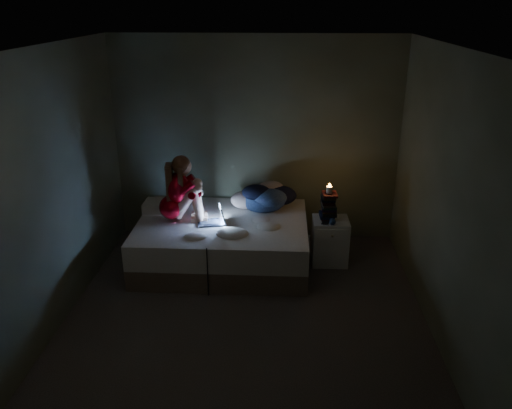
# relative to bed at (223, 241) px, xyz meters

# --- Properties ---
(floor) EXTENTS (3.60, 3.80, 0.02)m
(floor) POSITION_rel_bed_xyz_m (0.35, -1.10, -0.28)
(floor) COLOR #2B2825
(floor) RESTS_ON ground
(ceiling) EXTENTS (3.60, 3.80, 0.02)m
(ceiling) POSITION_rel_bed_xyz_m (0.35, -1.10, 2.34)
(ceiling) COLOR silver
(ceiling) RESTS_ON ground
(wall_back) EXTENTS (3.60, 0.02, 2.60)m
(wall_back) POSITION_rel_bed_xyz_m (0.35, 0.81, 1.03)
(wall_back) COLOR #434935
(wall_back) RESTS_ON ground
(wall_front) EXTENTS (3.60, 0.02, 2.60)m
(wall_front) POSITION_rel_bed_xyz_m (0.35, -3.01, 1.03)
(wall_front) COLOR #434935
(wall_front) RESTS_ON ground
(wall_left) EXTENTS (0.02, 3.80, 2.60)m
(wall_left) POSITION_rel_bed_xyz_m (-1.46, -1.10, 1.03)
(wall_left) COLOR #434935
(wall_left) RESTS_ON ground
(wall_right) EXTENTS (0.02, 3.80, 2.60)m
(wall_right) POSITION_rel_bed_xyz_m (2.16, -1.10, 1.03)
(wall_right) COLOR #434935
(wall_right) RESTS_ON ground
(bed) EXTENTS (1.98, 1.48, 0.54)m
(bed) POSITION_rel_bed_xyz_m (0.00, 0.00, 0.00)
(bed) COLOR beige
(bed) RESTS_ON ground
(pillow) EXTENTS (0.43, 0.31, 0.12)m
(pillow) POSITION_rel_bed_xyz_m (-0.77, 0.26, 0.33)
(pillow) COLOR silver
(pillow) RESTS_ON bed
(woman) EXTENTS (0.53, 0.39, 0.79)m
(woman) POSITION_rel_bed_xyz_m (-0.58, -0.02, 0.67)
(woman) COLOR #730005
(woman) RESTS_ON bed
(laptop) EXTENTS (0.36, 0.28, 0.22)m
(laptop) POSITION_rel_bed_xyz_m (-0.12, -0.08, 0.38)
(laptop) COLOR black
(laptop) RESTS_ON bed
(clothes_pile) EXTENTS (0.70, 0.62, 0.35)m
(clothes_pile) POSITION_rel_bed_xyz_m (0.46, 0.38, 0.45)
(clothes_pile) COLOR #13264E
(clothes_pile) RESTS_ON bed
(nightstand) EXTENTS (0.42, 0.38, 0.56)m
(nightstand) POSITION_rel_bed_xyz_m (1.28, 0.07, 0.01)
(nightstand) COLOR silver
(nightstand) RESTS_ON ground
(book_stack) EXTENTS (0.19, 0.25, 0.32)m
(book_stack) POSITION_rel_bed_xyz_m (1.24, 0.10, 0.44)
(book_stack) COLOR black
(book_stack) RESTS_ON nightstand
(candle) EXTENTS (0.07, 0.07, 0.08)m
(candle) POSITION_rel_bed_xyz_m (1.24, 0.10, 0.64)
(candle) COLOR beige
(candle) RESTS_ON book_stack
(phone) EXTENTS (0.11, 0.16, 0.01)m
(phone) POSITION_rel_bed_xyz_m (1.20, -0.02, 0.29)
(phone) COLOR black
(phone) RESTS_ON nightstand
(blue_orb) EXTENTS (0.08, 0.08, 0.08)m
(blue_orb) POSITION_rel_bed_xyz_m (1.28, -0.08, 0.33)
(blue_orb) COLOR navy
(blue_orb) RESTS_ON nightstand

